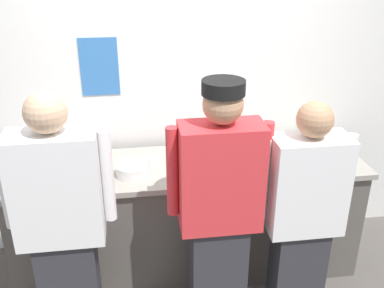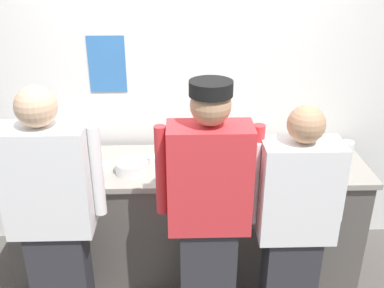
{
  "view_description": "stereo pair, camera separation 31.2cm",
  "coord_description": "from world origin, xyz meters",
  "px_view_note": "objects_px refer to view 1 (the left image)",
  "views": [
    {
      "loc": [
        -0.37,
        -2.49,
        2.39
      ],
      "look_at": [
        0.03,
        0.32,
        1.09
      ],
      "focal_mm": 41.64,
      "sensor_mm": 36.0,
      "label": 1
    },
    {
      "loc": [
        -0.06,
        -2.51,
        2.39
      ],
      "look_at": [
        0.03,
        0.32,
        1.09
      ],
      "focal_mm": 41.64,
      "sensor_mm": 36.0,
      "label": 2
    }
  ],
  "objects_px": {
    "ramekin_yellow_sauce": "(295,157)",
    "ramekin_red_sauce": "(265,149)",
    "plate_stack_rear": "(132,170)",
    "ramekin_green_sauce": "(103,170)",
    "mixing_bowl_steel": "(210,154)",
    "chef_far_right": "(303,218)",
    "ramekin_orange_sauce": "(152,161)",
    "chef_near_left": "(62,226)",
    "sheet_tray": "(53,170)",
    "chef_center": "(220,210)",
    "squeeze_bottle_primary": "(282,145)",
    "plate_stack_front": "(261,161)"
  },
  "relations": [
    {
      "from": "sheet_tray",
      "to": "ramekin_green_sauce",
      "type": "distance_m",
      "value": 0.35
    },
    {
      "from": "chef_near_left",
      "to": "sheet_tray",
      "type": "height_order",
      "value": "chef_near_left"
    },
    {
      "from": "chef_near_left",
      "to": "plate_stack_front",
      "type": "relative_size",
      "value": 7.25
    },
    {
      "from": "mixing_bowl_steel",
      "to": "chef_far_right",
      "type": "bearing_deg",
      "value": -56.57
    },
    {
      "from": "squeeze_bottle_primary",
      "to": "ramekin_green_sauce",
      "type": "xyz_separation_m",
      "value": [
        -1.32,
        -0.1,
        -0.06
      ]
    },
    {
      "from": "sheet_tray",
      "to": "plate_stack_rear",
      "type": "bearing_deg",
      "value": -12.88
    },
    {
      "from": "squeeze_bottle_primary",
      "to": "chef_near_left",
      "type": "bearing_deg",
      "value": -154.99
    },
    {
      "from": "chef_center",
      "to": "ramekin_red_sauce",
      "type": "xyz_separation_m",
      "value": [
        0.5,
        0.77,
        0.01
      ]
    },
    {
      "from": "sheet_tray",
      "to": "ramekin_red_sauce",
      "type": "distance_m",
      "value": 1.57
    },
    {
      "from": "squeeze_bottle_primary",
      "to": "ramekin_red_sauce",
      "type": "relative_size",
      "value": 1.95
    },
    {
      "from": "plate_stack_front",
      "to": "chef_near_left",
      "type": "bearing_deg",
      "value": -156.07
    },
    {
      "from": "ramekin_orange_sauce",
      "to": "ramekin_yellow_sauce",
      "type": "bearing_deg",
      "value": -3.97
    },
    {
      "from": "ramekin_orange_sauce",
      "to": "sheet_tray",
      "type": "bearing_deg",
      "value": -177.61
    },
    {
      "from": "plate_stack_rear",
      "to": "ramekin_yellow_sauce",
      "type": "height_order",
      "value": "plate_stack_rear"
    },
    {
      "from": "plate_stack_rear",
      "to": "sheet_tray",
      "type": "xyz_separation_m",
      "value": [
        -0.55,
        0.13,
        -0.03
      ]
    },
    {
      "from": "chef_far_right",
      "to": "mixing_bowl_steel",
      "type": "xyz_separation_m",
      "value": [
        -0.46,
        0.69,
        0.13
      ]
    },
    {
      "from": "ramekin_yellow_sauce",
      "to": "sheet_tray",
      "type": "bearing_deg",
      "value": 178.55
    },
    {
      "from": "chef_far_right",
      "to": "sheet_tray",
      "type": "distance_m",
      "value": 1.72
    },
    {
      "from": "ramekin_yellow_sauce",
      "to": "ramekin_red_sauce",
      "type": "xyz_separation_m",
      "value": [
        -0.18,
        0.16,
        0.0
      ]
    },
    {
      "from": "mixing_bowl_steel",
      "to": "sheet_tray",
      "type": "height_order",
      "value": "mixing_bowl_steel"
    },
    {
      "from": "squeeze_bottle_primary",
      "to": "chef_far_right",
      "type": "bearing_deg",
      "value": -97.56
    },
    {
      "from": "chef_far_right",
      "to": "ramekin_yellow_sauce",
      "type": "xyz_separation_m",
      "value": [
        0.17,
        0.65,
        0.09
      ]
    },
    {
      "from": "chef_near_left",
      "to": "squeeze_bottle_primary",
      "type": "bearing_deg",
      "value": 25.01
    },
    {
      "from": "plate_stack_rear",
      "to": "ramekin_green_sauce",
      "type": "bearing_deg",
      "value": 162.25
    },
    {
      "from": "chef_near_left",
      "to": "chef_center",
      "type": "height_order",
      "value": "chef_center"
    },
    {
      "from": "plate_stack_rear",
      "to": "ramekin_orange_sauce",
      "type": "height_order",
      "value": "plate_stack_rear"
    },
    {
      "from": "ramekin_green_sauce",
      "to": "ramekin_red_sauce",
      "type": "bearing_deg",
      "value": 8.02
    },
    {
      "from": "chef_center",
      "to": "ramekin_yellow_sauce",
      "type": "relative_size",
      "value": 20.34
    },
    {
      "from": "chef_far_right",
      "to": "sheet_tray",
      "type": "relative_size",
      "value": 3.76
    },
    {
      "from": "ramekin_yellow_sauce",
      "to": "ramekin_red_sauce",
      "type": "bearing_deg",
      "value": 139.82
    },
    {
      "from": "chef_near_left",
      "to": "squeeze_bottle_primary",
      "type": "xyz_separation_m",
      "value": [
        1.53,
        0.71,
        0.09
      ]
    },
    {
      "from": "chef_far_right",
      "to": "squeeze_bottle_primary",
      "type": "xyz_separation_m",
      "value": [
        0.1,
        0.74,
        0.15
      ]
    },
    {
      "from": "sheet_tray",
      "to": "plate_stack_front",
      "type": "bearing_deg",
      "value": -2.97
    },
    {
      "from": "chef_far_right",
      "to": "plate_stack_rear",
      "type": "relative_size",
      "value": 7.13
    },
    {
      "from": "chef_center",
      "to": "ramekin_yellow_sauce",
      "type": "xyz_separation_m",
      "value": [
        0.69,
        0.62,
        0.01
      ]
    },
    {
      "from": "mixing_bowl_steel",
      "to": "ramekin_red_sauce",
      "type": "xyz_separation_m",
      "value": [
        0.45,
        0.11,
        -0.04
      ]
    },
    {
      "from": "ramekin_green_sauce",
      "to": "ramekin_yellow_sauce",
      "type": "bearing_deg",
      "value": 0.65
    },
    {
      "from": "plate_stack_front",
      "to": "ramekin_orange_sauce",
      "type": "xyz_separation_m",
      "value": [
        -0.79,
        0.11,
        0.0
      ]
    },
    {
      "from": "plate_stack_front",
      "to": "ramekin_yellow_sauce",
      "type": "bearing_deg",
      "value": 7.03
    },
    {
      "from": "chef_center",
      "to": "plate_stack_rear",
      "type": "height_order",
      "value": "chef_center"
    },
    {
      "from": "plate_stack_front",
      "to": "plate_stack_rear",
      "type": "distance_m",
      "value": 0.93
    },
    {
      "from": "chef_center",
      "to": "ramekin_red_sauce",
      "type": "distance_m",
      "value": 0.92
    },
    {
      "from": "chef_far_right",
      "to": "plate_stack_front",
      "type": "xyz_separation_m",
      "value": [
        -0.09,
        0.62,
        0.09
      ]
    },
    {
      "from": "squeeze_bottle_primary",
      "to": "chef_center",
      "type": "bearing_deg",
      "value": -131.02
    },
    {
      "from": "plate_stack_rear",
      "to": "chef_near_left",
      "type": "bearing_deg",
      "value": -126.97
    },
    {
      "from": "ramekin_green_sauce",
      "to": "chef_near_left",
      "type": "bearing_deg",
      "value": -108.51
    },
    {
      "from": "chef_far_right",
      "to": "ramekin_green_sauce",
      "type": "bearing_deg",
      "value": 152.63
    },
    {
      "from": "plate_stack_rear",
      "to": "ramekin_yellow_sauce",
      "type": "xyz_separation_m",
      "value": [
        1.19,
        0.08,
        -0.02
      ]
    },
    {
      "from": "chef_far_right",
      "to": "plate_stack_front",
      "type": "relative_size",
      "value": 6.76
    },
    {
      "from": "ramekin_orange_sauce",
      "to": "chef_center",
      "type": "bearing_deg",
      "value": -62.14
    }
  ]
}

